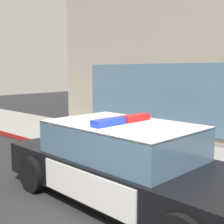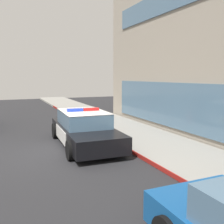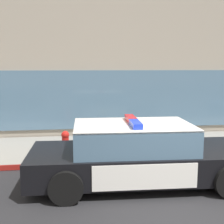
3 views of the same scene
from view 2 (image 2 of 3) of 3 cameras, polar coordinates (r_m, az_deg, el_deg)
name	(u,v)px [view 2 (image 2 of 3)]	position (r m, az deg, el deg)	size (l,w,h in m)	color
ground	(57,154)	(9.58, -12.13, -9.08)	(48.00, 48.00, 0.00)	#262628
sidewalk	(152,141)	(11.01, 8.92, -6.36)	(48.00, 3.02, 0.15)	gray
curb_red_paint	(119,144)	(10.30, 1.66, -7.26)	(28.80, 0.04, 0.14)	maroon
police_cruiser	(84,129)	(10.44, -6.22, -3.69)	(5.05, 2.24, 1.49)	black
fire_hydrant	(108,123)	(12.61, -0.83, -2.45)	(0.34, 0.39, 0.73)	red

